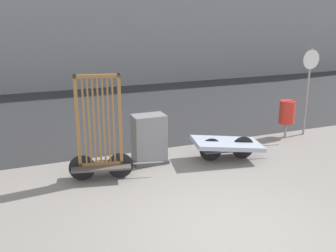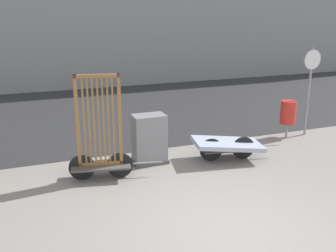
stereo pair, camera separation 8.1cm
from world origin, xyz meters
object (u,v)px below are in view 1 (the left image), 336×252
at_px(bike_cart_with_bedframe, 100,144).
at_px(sign_post, 309,80).
at_px(utility_cabinet, 149,141).
at_px(trash_bin, 287,112).
at_px(bike_cart_with_mattress, 227,145).

xyz_separation_m(bike_cart_with_bedframe, sign_post, (6.08, 0.93, 0.80)).
xyz_separation_m(bike_cart_with_bedframe, utility_cabinet, (1.24, 0.51, -0.25)).
bearing_deg(trash_bin, bike_cart_with_bedframe, -170.23).
bearing_deg(sign_post, bike_cart_with_mattress, -163.09).
bearing_deg(bike_cart_with_mattress, bike_cart_with_bedframe, -168.91).
bearing_deg(utility_cabinet, bike_cart_with_mattress, -15.82).
relative_size(bike_cart_with_mattress, utility_cabinet, 1.88).
bearing_deg(utility_cabinet, sign_post, 4.99).
bearing_deg(sign_post, utility_cabinet, -175.01).
relative_size(trash_bin, sign_post, 0.42).
height_order(trash_bin, sign_post, sign_post).
height_order(bike_cart_with_bedframe, bike_cart_with_mattress, bike_cart_with_bedframe).
distance_m(bike_cart_with_mattress, utility_cabinet, 1.86).
xyz_separation_m(utility_cabinet, sign_post, (4.84, 0.42, 1.05)).
relative_size(bike_cart_with_bedframe, trash_bin, 2.15).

